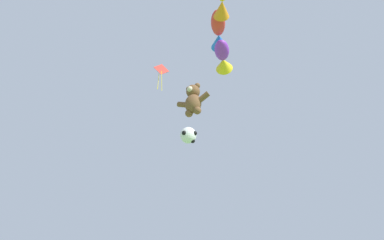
{
  "coord_description": "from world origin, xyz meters",
  "views": [
    {
      "loc": [
        4.56,
        -3.21,
        0.99
      ],
      "look_at": [
        -0.81,
        5.68,
        7.74
      ],
      "focal_mm": 24.0,
      "sensor_mm": 36.0,
      "label": 1
    }
  ],
  "objects_px": {
    "soccer_ball_kite": "(188,135)",
    "diamond_kite": "(161,72)",
    "teddy_bear_kite": "(193,100)",
    "fish_kite_crimson": "(219,32)",
    "fish_kite_violet": "(223,57)"
  },
  "relations": [
    {
      "from": "soccer_ball_kite",
      "to": "diamond_kite",
      "type": "relative_size",
      "value": 0.4
    },
    {
      "from": "teddy_bear_kite",
      "to": "soccer_ball_kite",
      "type": "distance_m",
      "value": 1.85
    },
    {
      "from": "fish_kite_crimson",
      "to": "diamond_kite",
      "type": "xyz_separation_m",
      "value": [
        -3.95,
        0.17,
        -0.81
      ]
    },
    {
      "from": "diamond_kite",
      "to": "teddy_bear_kite",
      "type": "bearing_deg",
      "value": 1.95
    },
    {
      "from": "teddy_bear_kite",
      "to": "fish_kite_violet",
      "type": "relative_size",
      "value": 0.81
    },
    {
      "from": "fish_kite_violet",
      "to": "diamond_kite",
      "type": "xyz_separation_m",
      "value": [
        -3.58,
        -1.05,
        -0.19
      ]
    },
    {
      "from": "fish_kite_crimson",
      "to": "soccer_ball_kite",
      "type": "bearing_deg",
      "value": 166.36
    },
    {
      "from": "fish_kite_violet",
      "to": "teddy_bear_kite",
      "type": "bearing_deg",
      "value": -145.22
    },
    {
      "from": "teddy_bear_kite",
      "to": "soccer_ball_kite",
      "type": "height_order",
      "value": "teddy_bear_kite"
    },
    {
      "from": "teddy_bear_kite",
      "to": "fish_kite_violet",
      "type": "bearing_deg",
      "value": 34.78
    },
    {
      "from": "soccer_ball_kite",
      "to": "teddy_bear_kite",
      "type": "bearing_deg",
      "value": -33.73
    },
    {
      "from": "fish_kite_violet",
      "to": "soccer_ball_kite",
      "type": "bearing_deg",
      "value": -159.63
    },
    {
      "from": "teddy_bear_kite",
      "to": "fish_kite_crimson",
      "type": "relative_size",
      "value": 0.75
    },
    {
      "from": "teddy_bear_kite",
      "to": "fish_kite_crimson",
      "type": "xyz_separation_m",
      "value": [
        1.78,
        -0.25,
        3.75
      ]
    },
    {
      "from": "fish_kite_crimson",
      "to": "diamond_kite",
      "type": "relative_size",
      "value": 1.15
    }
  ]
}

